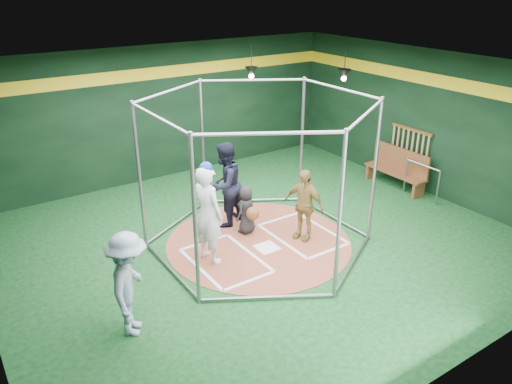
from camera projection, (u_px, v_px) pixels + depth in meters
room_shell at (259, 163)px, 9.62m from camera, size 10.10×9.10×3.53m
clay_disc at (259, 242)px, 10.32m from camera, size 3.80×3.80×0.01m
home_plate at (267, 247)px, 10.08m from camera, size 0.43×0.43×0.01m
batter_box_left at (225, 260)px, 9.64m from camera, size 1.17×1.77×0.01m
batter_box_right at (302, 234)px, 10.61m from camera, size 1.17×1.77×0.01m
batting_cage at (259, 175)px, 9.71m from camera, size 4.05×4.67×3.00m
bat_rack at (410, 147)px, 12.71m from camera, size 0.07×1.25×0.98m
pendant_lamp_near at (251, 71)px, 13.07m from camera, size 0.34×0.34×0.90m
pendant_lamp_far at (344, 74)px, 12.78m from camera, size 0.34×0.34×0.90m
batter_figure at (208, 213)px, 9.28m from camera, size 0.62×0.80×2.01m
visitor_leopard at (304, 204)px, 10.18m from camera, size 0.65×0.96×1.52m
catcher_figure at (247, 210)px, 10.48m from camera, size 0.60×0.64×1.05m
umpire at (225, 184)px, 10.70m from camera, size 1.12×1.02×1.87m
bystander_blue at (129, 284)px, 7.43m from camera, size 1.10×1.27×1.70m
dugout_bench at (398, 168)px, 12.82m from camera, size 0.41×1.76×1.03m
steel_railing at (422, 176)px, 12.12m from camera, size 0.05×1.03×0.89m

